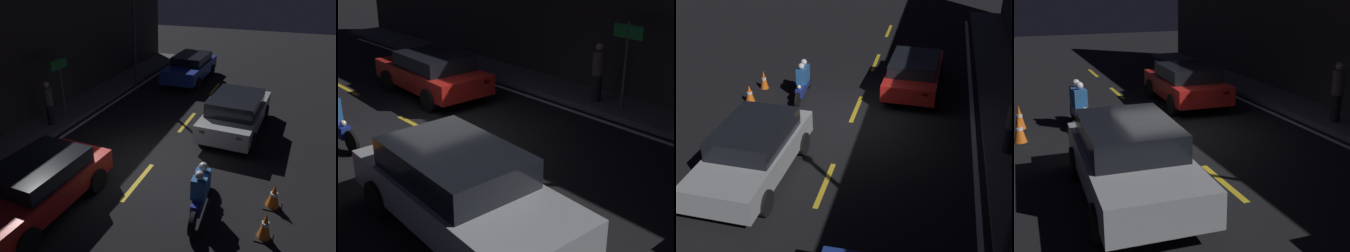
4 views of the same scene
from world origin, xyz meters
TOP-DOWN VIEW (x-y plane):
  - ground_plane at (0.00, 0.00)m, footprint 56.00×56.00m
  - raised_curb at (0.00, 4.96)m, footprint 28.00×1.63m
  - lane_dash_c at (-1.00, 0.00)m, footprint 2.00×0.14m
  - lane_dash_d at (3.50, 0.00)m, footprint 2.00×0.14m
  - lane_dash_e at (8.00, 0.00)m, footprint 2.00×0.14m
  - lane_solid_kerb at (0.00, 3.90)m, footprint 25.20×0.14m
  - taxi_red at (-2.95, 1.79)m, footprint 4.11×2.10m
  - hatchback_silver at (3.44, -1.94)m, footprint 4.58×2.14m
  - sedan_blue at (9.05, 1.69)m, footprint 4.56×2.00m
  - motorcycle at (-1.58, -2.05)m, footprint 2.33×0.40m
  - traffic_cone_near at (-1.93, -3.68)m, footprint 0.40×0.40m
  - traffic_cone_mid at (-0.70, -3.75)m, footprint 0.45×0.45m
  - pedestrian at (1.08, 4.77)m, footprint 0.34×0.34m
  - shop_sign at (1.96, 4.78)m, footprint 0.90×0.08m
  - street_lamp at (6.88, 4.00)m, footprint 0.28×0.28m

SIDE VIEW (x-z plane):
  - ground_plane at x=0.00m, z-range 0.00..0.00m
  - lane_solid_kerb at x=0.00m, z-range 0.00..0.01m
  - lane_dash_c at x=-1.00m, z-range 0.00..0.01m
  - lane_dash_d at x=3.50m, z-range 0.00..0.01m
  - lane_dash_e at x=8.00m, z-range 0.00..0.01m
  - raised_curb at x=0.00m, z-range 0.00..0.15m
  - traffic_cone_mid at x=-0.70m, z-range -0.01..0.67m
  - traffic_cone_near at x=-1.93m, z-range -0.01..0.71m
  - motorcycle at x=-1.58m, z-range -0.05..1.30m
  - taxi_red at x=-2.95m, z-range 0.07..1.42m
  - sedan_blue at x=9.05m, z-range 0.06..1.47m
  - hatchback_silver at x=3.44m, z-range 0.05..1.52m
  - pedestrian at x=1.08m, z-range 0.17..1.88m
  - shop_sign at x=1.96m, z-range 0.64..3.04m
  - street_lamp at x=6.88m, z-range 0.36..6.12m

